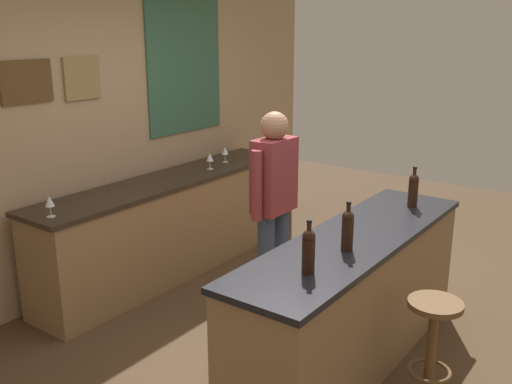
{
  "coord_description": "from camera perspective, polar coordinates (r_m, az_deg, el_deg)",
  "views": [
    {
      "loc": [
        -3.19,
        -1.94,
        2.23
      ],
      "look_at": [
        0.08,
        0.45,
        1.05
      ],
      "focal_mm": 40.55,
      "sensor_mm": 36.0,
      "label": 1
    }
  ],
  "objects": [
    {
      "name": "ground_plane",
      "position": [
        4.34,
        4.31,
        -14.67
      ],
      "size": [
        10.0,
        10.0,
        0.0
      ],
      "primitive_type": "plane",
      "color": "#4C3823"
    },
    {
      "name": "side_counter",
      "position": [
        5.38,
        -8.36,
        -3.26
      ],
      "size": [
        2.84,
        0.56,
        0.9
      ],
      "color": "olive",
      "rests_on": "ground_plane"
    },
    {
      "name": "back_wall",
      "position": [
        5.16,
        -14.87,
        6.64
      ],
      "size": [
        6.0,
        0.09,
        2.8
      ],
      "color": "tan",
      "rests_on": "ground_plane"
    },
    {
      "name": "wine_glass_c",
      "position": [
        5.78,
        -3.07,
        4.03
      ],
      "size": [
        0.07,
        0.07,
        0.16
      ],
      "color": "silver",
      "rests_on": "side_counter"
    },
    {
      "name": "bar_stool",
      "position": [
        3.67,
        17.02,
        -13.36
      ],
      "size": [
        0.32,
        0.32,
        0.68
      ],
      "color": "brown",
      "rests_on": "ground_plane"
    },
    {
      "name": "wine_bottle_c",
      "position": [
        4.43,
        15.26,
        0.29
      ],
      "size": [
        0.07,
        0.07,
        0.31
      ],
      "color": "black",
      "rests_on": "bar_counter"
    },
    {
      "name": "wine_glass_a",
      "position": [
        4.36,
        -19.69,
        -0.95
      ],
      "size": [
        0.07,
        0.07,
        0.16
      ],
      "color": "silver",
      "rests_on": "side_counter"
    },
    {
      "name": "wine_bottle_b",
      "position": [
        3.49,
        9.03,
        -3.6
      ],
      "size": [
        0.07,
        0.07,
        0.31
      ],
      "color": "black",
      "rests_on": "bar_counter"
    },
    {
      "name": "wine_bottle_a",
      "position": [
        3.15,
        5.21,
        -5.67
      ],
      "size": [
        0.07,
        0.07,
        0.31
      ],
      "color": "black",
      "rests_on": "bar_counter"
    },
    {
      "name": "bar_counter",
      "position": [
        3.96,
        9.46,
        -10.54
      ],
      "size": [
        2.31,
        0.6,
        0.92
      ],
      "color": "olive",
      "rests_on": "ground_plane"
    },
    {
      "name": "bartender",
      "position": [
        4.38,
        1.77,
        -0.94
      ],
      "size": [
        0.52,
        0.21,
        1.62
      ],
      "color": "#384766",
      "rests_on": "ground_plane"
    },
    {
      "name": "wine_glass_b",
      "position": [
        5.5,
        -4.57,
        3.38
      ],
      "size": [
        0.07,
        0.07,
        0.16
      ],
      "color": "silver",
      "rests_on": "side_counter"
    }
  ]
}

